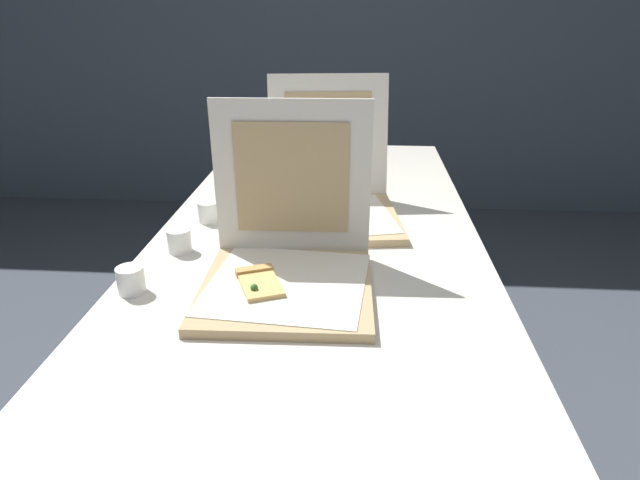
% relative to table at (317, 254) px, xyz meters
% --- Properties ---
extents(wall_back, '(10.00, 0.10, 2.60)m').
position_rel_table_xyz_m(wall_back, '(0.00, 2.37, 0.59)').
color(wall_back, '#4C5660').
rests_on(wall_back, ground).
extents(table, '(0.88, 2.07, 0.76)m').
position_rel_table_xyz_m(table, '(0.00, 0.00, 0.00)').
color(table, silver).
rests_on(table, ground).
extents(pizza_box_front, '(0.38, 0.38, 0.39)m').
position_rel_table_xyz_m(pizza_box_front, '(-0.05, -0.27, 0.11)').
color(pizza_box_front, tan).
rests_on(pizza_box_front, table).
extents(pizza_box_middle, '(0.42, 0.47, 0.39)m').
position_rel_table_xyz_m(pizza_box_middle, '(0.03, 0.16, 0.11)').
color(pizza_box_middle, tan).
rests_on(pizza_box_middle, table).
extents(cup_white_far, '(0.06, 0.06, 0.06)m').
position_rel_table_xyz_m(cup_white_far, '(-0.24, 0.35, 0.08)').
color(cup_white_far, white).
rests_on(cup_white_far, table).
extents(cup_white_near_center, '(0.06, 0.06, 0.06)m').
position_rel_table_xyz_m(cup_white_near_center, '(-0.34, -0.12, 0.08)').
color(cup_white_near_center, white).
rests_on(cup_white_near_center, table).
extents(cup_white_mid, '(0.06, 0.06, 0.06)m').
position_rel_table_xyz_m(cup_white_mid, '(-0.32, 0.09, 0.08)').
color(cup_white_mid, white).
rests_on(cup_white_mid, table).
extents(cup_white_near_left, '(0.06, 0.06, 0.06)m').
position_rel_table_xyz_m(cup_white_near_left, '(-0.38, -0.33, 0.08)').
color(cup_white_near_left, white).
rests_on(cup_white_near_left, table).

